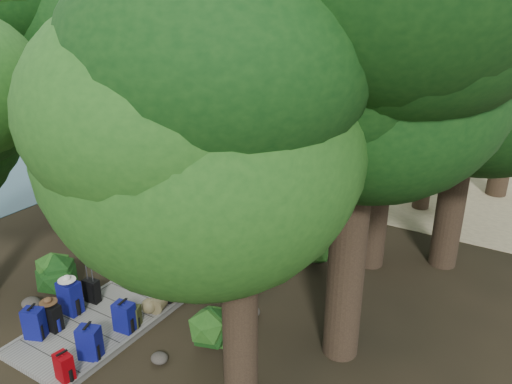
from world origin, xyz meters
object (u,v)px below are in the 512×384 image
Objects in this scene: backpack_right_b at (89,341)px; backpack_right_c at (124,315)px; sun_lounger at (430,174)px; backpack_left_a at (34,322)px; backpack_left_b at (52,316)px; duffel_right_black at (172,288)px; kayak at (272,150)px; backpack_right_d at (132,315)px; duffel_right_khaki at (160,301)px; backpack_right_a at (64,366)px; lone_suitcase_on_sand at (325,169)px; suitcase_on_boardwalk at (92,291)px; backpack_left_c at (70,296)px.

backpack_right_c is (-0.05, 0.96, -0.02)m from backpack_right_b.
sun_lounger is at bearing 68.56° from backpack_right_c.
backpack_left_b is (0.10, 0.36, -0.05)m from backpack_left_a.
kayak is at bearing 134.20° from duffel_right_black.
backpack_left_b is 1.27× the size of backpack_right_d.
backpack_right_b reaches higher than duffel_right_khaki.
sun_lounger is at bearing 99.71° from duffel_right_black.
backpack_right_a is 14.68m from kayak.
lone_suitcase_on_sand is (-0.47, 9.97, 0.08)m from duffel_right_khaki.
backpack_left_b is 1.14m from suitcase_on_boardwalk.
backpack_left_b is 0.92× the size of backpack_right_c.
backpack_left_c reaches higher than suitcase_on_boardwalk.
backpack_left_c reaches higher than backpack_left_a.
lone_suitcase_on_sand is 0.23× the size of kayak.
duffel_right_black is (1.47, 1.67, -0.22)m from backpack_left_c.
backpack_right_d is 0.28× the size of sun_lounger.
lone_suitcase_on_sand is (-0.39, 10.74, 0.00)m from backpack_right_d.
duffel_right_black is at bearing 82.60° from backpack_right_c.
backpack_right_b is 0.24× the size of kayak.
duffel_right_khaki is at bearing 99.32° from backpack_right_a.
backpack_right_d is 10.75m from lone_suitcase_on_sand.
backpack_right_c is at bearing -95.55° from sun_lounger.
duffel_right_khaki is 9.99m from lone_suitcase_on_sand.
backpack_right_a is at bearing -58.71° from suitcase_on_boardwalk.
duffel_right_khaki is at bearing -54.88° from duffel_right_black.
duffel_right_khaki is 0.54m from duffel_right_black.
backpack_left_a is 13.88m from kayak.
backpack_left_a is at bearing -95.84° from suitcase_on_boardwalk.
lone_suitcase_on_sand reaches higher than suitcase_on_boardwalk.
duffel_right_khaki reaches higher than kayak.
backpack_left_b is at bearing -90.79° from suitcase_on_boardwalk.
backpack_left_a is at bearing -103.58° from lone_suitcase_on_sand.
sun_lounger is (3.21, 12.44, -0.06)m from backpack_right_d.
backpack_left_b is 1.64m from backpack_right_d.
sun_lounger reaches higher than duffel_right_black.
kayak is (-3.68, 12.36, -0.20)m from backpack_right_d.
backpack_right_b is 13.97m from sun_lounger.
backpack_right_b is at bearing -63.12° from duffel_right_black.
backpack_left_c is 2.15m from backpack_right_a.
backpack_left_a is 1.80m from backpack_right_c.
kayak is (-3.76, 11.59, -0.13)m from duffel_right_khaki.
backpack_right_a is 0.94× the size of duffel_right_black.
kayak is (-3.66, 12.56, -0.30)m from backpack_right_c.
backpack_right_d is 0.80× the size of duffel_right_black.
backpack_right_a is at bearing -109.64° from backpack_right_d.
backpack_right_d is at bearing -95.70° from sun_lounger.
kayak is (-2.37, 13.33, -0.27)m from backpack_left_b.
backpack_right_a is 1.08× the size of suitcase_on_boardwalk.
backpack_right_a is at bearing -93.52° from sun_lounger.
backpack_right_b is (-0.07, 0.66, 0.07)m from backpack_right_a.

